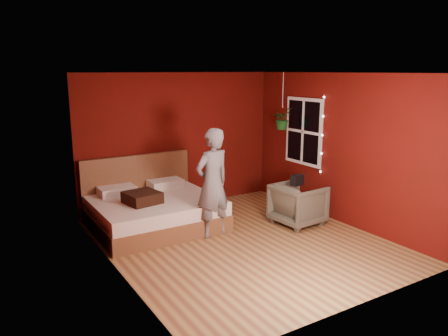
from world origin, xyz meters
TOP-DOWN VIEW (x-y plane):
  - floor at (0.00, 0.00)m, footprint 4.50×4.50m
  - room_walls at (0.00, 0.00)m, footprint 4.04×4.54m
  - window at (1.97, 0.90)m, footprint 0.05×0.97m
  - fairy_lights at (1.94, 0.38)m, footprint 0.04×0.04m
  - bed at (-0.92, 1.42)m, footprint 2.05×1.74m
  - person at (-0.27, 0.50)m, footprint 0.71×0.53m
  - armchair at (1.28, 0.20)m, footprint 0.85×0.83m
  - handbag at (1.21, 0.17)m, footprint 0.27×0.17m
  - throw_pillow at (-1.19, 1.21)m, footprint 0.59×0.59m
  - hanging_plant at (1.68, 1.19)m, footprint 0.46×0.43m

SIDE VIEW (x-z plane):
  - floor at x=0.00m, z-range 0.00..0.00m
  - bed at x=-0.92m, z-range -0.27..0.86m
  - armchair at x=1.28m, z-range 0.00..0.72m
  - throw_pillow at x=-1.19m, z-range 0.51..0.70m
  - handbag at x=1.21m, z-range 0.72..0.89m
  - person at x=-0.27m, z-range 0.00..1.76m
  - fairy_lights at x=1.94m, z-range 0.77..2.22m
  - window at x=1.97m, z-range 0.87..2.14m
  - room_walls at x=0.00m, z-range 0.37..2.99m
  - hanging_plant at x=1.68m, z-range 1.20..2.27m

